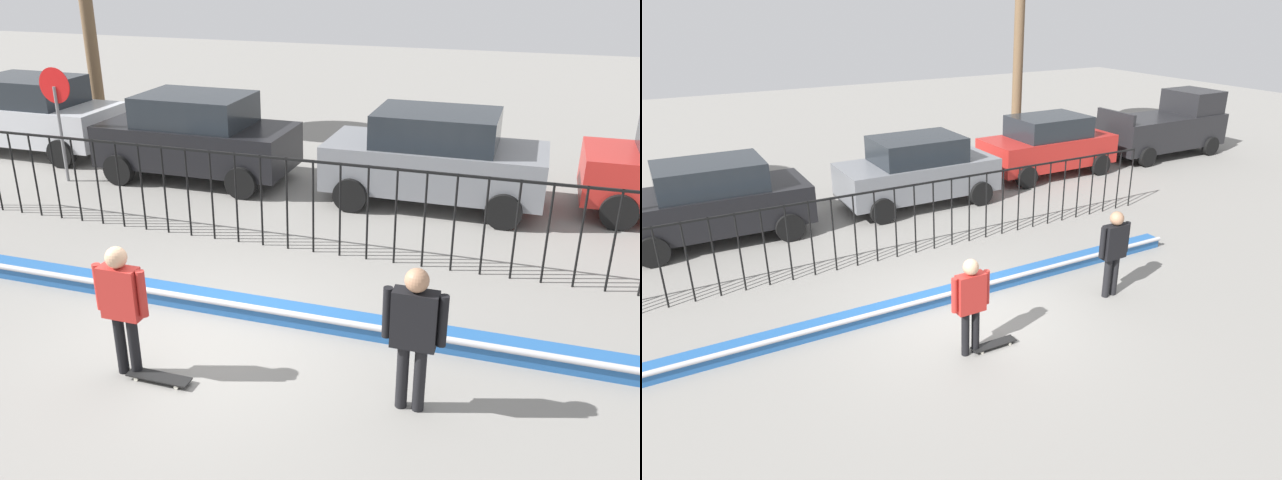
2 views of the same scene
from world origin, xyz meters
The scene contains 10 objects.
ground_plane centered at (0.00, 0.00, 0.00)m, with size 60.00×60.00×0.00m, color gray.
bowl_coping_ledge centered at (0.00, 0.76, 0.12)m, with size 11.00×0.41×0.27m.
perimeter_fence centered at (0.00, 3.10, 1.02)m, with size 14.04×0.04×1.63m.
skateboarder centered at (-0.50, -1.00, 1.01)m, with size 0.68×0.25×1.68m.
skateboard centered at (-0.08, -1.05, 0.06)m, with size 0.80×0.20×0.07m.
camera_operator centered at (2.86, -0.62, 1.04)m, with size 0.70×0.26×1.74m.
parked_car_silver centered at (-8.24, 6.85, 0.97)m, with size 4.30×2.12×1.90m.
parked_car_black centered at (-3.28, 6.17, 0.97)m, with size 4.30×2.12×1.90m.
parked_car_gray centered at (1.99, 6.14, 0.97)m, with size 4.30×2.12×1.90m.
stop_sign centered at (-6.01, 5.08, 1.62)m, with size 0.76×0.07×2.50m.
Camera 1 is at (3.84, -6.85, 4.73)m, focal length 37.76 mm.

